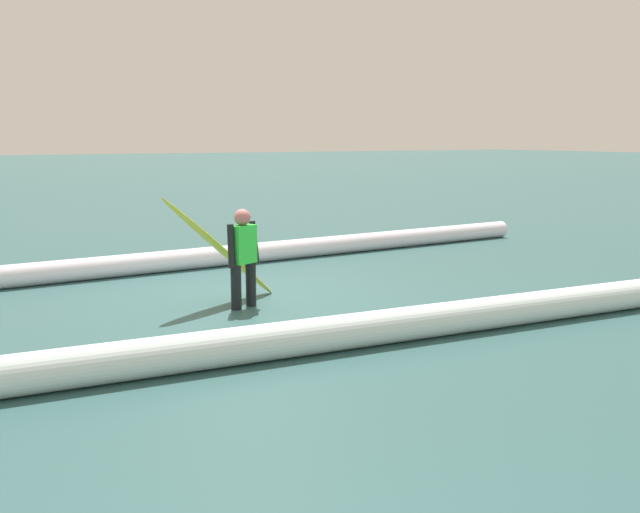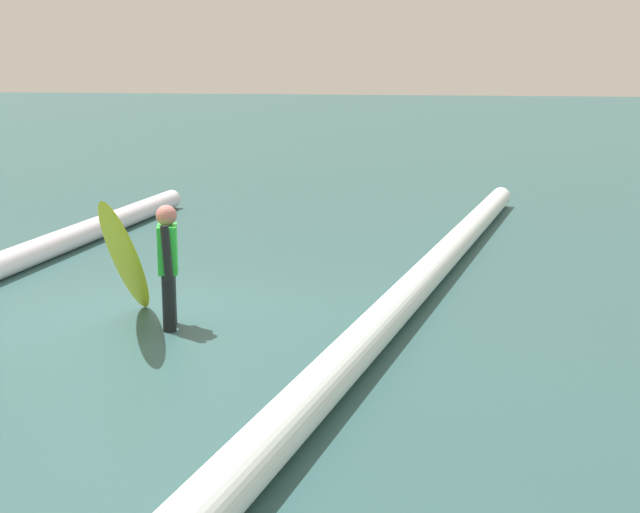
% 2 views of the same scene
% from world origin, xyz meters
% --- Properties ---
extents(ground_plane, '(177.27, 177.27, 0.00)m').
position_xyz_m(ground_plane, '(0.00, 0.00, 0.00)').
color(ground_plane, '#2C5353').
extents(surfer, '(0.49, 0.35, 1.33)m').
position_xyz_m(surfer, '(0.33, 0.51, 0.74)').
color(surfer, black).
rests_on(surfer, ground_plane).
extents(surfboard, '(1.82, 0.73, 1.54)m').
position_xyz_m(surfboard, '(0.50, 0.11, 0.76)').
color(surfboard, yellow).
rests_on(surfboard, ground_plane).
extents(wave_crest_foreground, '(20.84, 1.49, 0.36)m').
position_xyz_m(wave_crest_foreground, '(2.87, -2.38, 0.18)').
color(wave_crest_foreground, white).
rests_on(wave_crest_foreground, ground_plane).
extents(wave_crest_midground, '(24.23, 1.95, 0.38)m').
position_xyz_m(wave_crest_midground, '(2.68, 2.63, 0.19)').
color(wave_crest_midground, white).
rests_on(wave_crest_midground, ground_plane).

